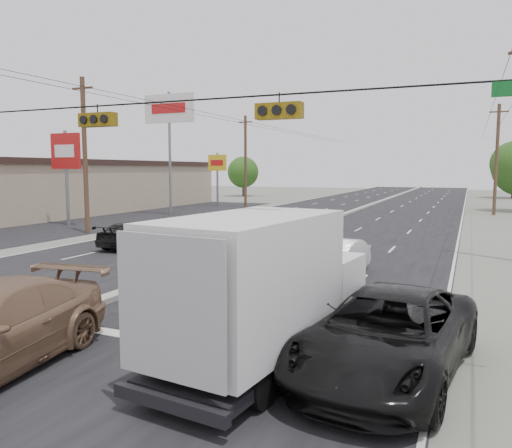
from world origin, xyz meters
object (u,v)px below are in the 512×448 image
object	(u,v)px
black_suv	(388,335)
oncoming_far	(277,222)
red_sedan	(206,263)
utility_pole_left_c	(245,161)
queue_car_a	(290,248)
pole_sign_billboard	(169,116)
utility_pole_left_b	(85,155)
pole_sign_mid	(66,156)
pole_sign_far	(217,167)
box_truck	(265,287)
oncoming_near	(134,235)
tree_left_far	(243,172)
queue_car_b	(336,259)
utility_pole_right_c	(497,159)

from	to	relation	value
black_suv	oncoming_far	bearing A→B (deg)	123.78
red_sedan	oncoming_far	xyz separation A→B (m)	(-3.01, 15.20, -0.07)
utility_pole_left_c	queue_car_a	bearing A→B (deg)	-62.10
utility_pole_left_c	pole_sign_billboard	world-z (taller)	pole_sign_billboard
pole_sign_billboard	utility_pole_left_b	bearing A→B (deg)	-81.25
pole_sign_mid	pole_sign_billboard	size ratio (longest dim) A/B	0.64
utility_pole_left_c	oncoming_far	xyz separation A→B (m)	(11.10, -19.38, -4.42)
pole_sign_far	box_truck	distance (m)	46.57
pole_sign_mid	black_suv	xyz separation A→B (m)	(26.00, -18.34, -4.27)
pole_sign_far	oncoming_near	xyz separation A→B (m)	(9.89, -28.61, -3.73)
black_suv	queue_car_a	xyz separation A→B (m)	(-6.00, 11.07, -0.20)
utility_pole_left_b	queue_car_a	xyz separation A→B (m)	(15.50, -4.27, -4.47)
tree_left_far	black_suv	size ratio (longest dim) A/B	1.01
utility_pole_left_b	queue_car_b	size ratio (longest dim) A/B	2.33
utility_pole_right_c	oncoming_near	distance (m)	34.41
pole_sign_billboard	queue_car_b	distance (m)	29.32
black_suv	queue_car_b	size ratio (longest dim) A/B	1.41
pole_sign_billboard	oncoming_near	size ratio (longest dim) A/B	2.36
pole_sign_billboard	red_sedan	size ratio (longest dim) A/B	2.38
oncoming_near	pole_sign_mid	bearing A→B (deg)	-31.55
black_suv	oncoming_near	world-z (taller)	black_suv
utility_pole_left_b	red_sedan	distance (m)	17.61
oncoming_near	box_truck	bearing A→B (deg)	135.78
pole_sign_mid	queue_car_b	world-z (taller)	pole_sign_mid
red_sedan	black_suv	distance (m)	9.36
utility_pole_left_c	tree_left_far	distance (m)	22.19
utility_pole_right_c	pole_sign_far	xyz separation A→B (m)	(-28.50, -0.00, -0.70)
black_suv	oncoming_near	distance (m)	19.13
tree_left_far	box_truck	size ratio (longest dim) A/B	0.92
utility_pole_left_c	pole_sign_mid	size ratio (longest dim) A/B	1.43
pole_sign_far	oncoming_near	distance (m)	30.50
utility_pole_left_b	pole_sign_mid	world-z (taller)	utility_pole_left_b
pole_sign_billboard	queue_car_a	world-z (taller)	pole_sign_billboard
pole_sign_far	queue_car_a	size ratio (longest dim) A/B	1.60
pole_sign_billboard	oncoming_far	xyz separation A→B (m)	(13.10, -7.38, -8.18)
pole_sign_billboard	black_suv	distance (m)	37.68
pole_sign_mid	tree_left_far	size ratio (longest dim) A/B	1.14
pole_sign_mid	pole_sign_billboard	xyz separation A→B (m)	(2.50, 10.00, 3.75)
pole_sign_billboard	queue_car_b	bearing A→B (deg)	-44.11
utility_pole_left_b	tree_left_far	distance (m)	46.01
pole_sign_far	utility_pole_left_b	bearing A→B (deg)	-82.03
utility_pole_right_c	queue_car_b	xyz separation A→B (m)	(-6.78, -31.60, -4.40)
utility_pole_left_c	utility_pole_right_c	bearing A→B (deg)	0.00
utility_pole_left_b	pole_sign_mid	distance (m)	5.41
pole_sign_far	oncoming_near	bearing A→B (deg)	-70.92
utility_pole_left_b	utility_pole_left_c	xyz separation A→B (m)	(0.00, 25.00, 0.00)
pole_sign_billboard	oncoming_far	distance (m)	17.12
utility_pole_left_b	pole_sign_mid	xyz separation A→B (m)	(-4.50, 3.00, 0.01)
queue_car_b	pole_sign_mid	bearing A→B (deg)	163.89
pole_sign_billboard	oncoming_near	xyz separation A→B (m)	(8.39, -16.61, -8.19)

